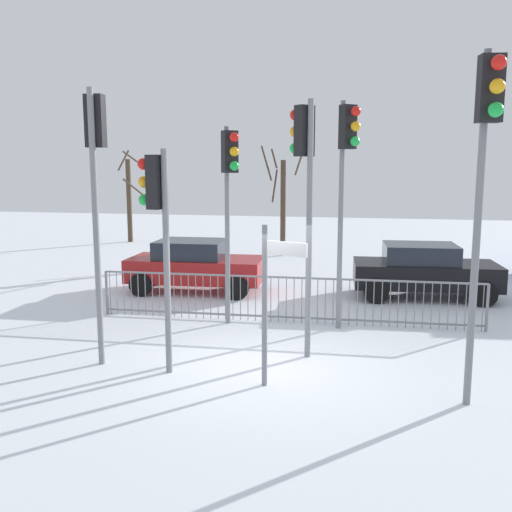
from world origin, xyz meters
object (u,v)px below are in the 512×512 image
traffic_light_rear_right (346,165)px  traffic_light_foreground_right (97,166)px  traffic_light_mid_left (230,181)px  car_red_mid (195,265)px  bare_tree_centre (129,197)px  traffic_light_foreground_left (305,171)px  bare_tree_left (282,202)px  traffic_light_mid_right (158,211)px  direction_sign_post (268,297)px  car_black_far (424,270)px  traffic_light_rear_left (486,152)px

traffic_light_rear_right → traffic_light_foreground_right: traffic_light_rear_right is taller
traffic_light_mid_left → traffic_light_foreground_right: size_ratio=0.90×
traffic_light_rear_right → car_red_mid: (-4.32, 3.06, -2.82)m
car_red_mid → bare_tree_centre: bearing=120.8°
bare_tree_centre → traffic_light_foreground_left: bearing=-55.8°
traffic_light_foreground_right → bare_tree_centre: (-6.32, 15.58, -1.46)m
traffic_light_foreground_right → bare_tree_left: bearing=81.1°
traffic_light_mid_right → direction_sign_post: traffic_light_mid_right is taller
traffic_light_rear_right → direction_sign_post: 4.19m
traffic_light_foreground_right → car_red_mid: traffic_light_foreground_right is taller
direction_sign_post → car_black_far: direction_sign_post is taller
traffic_light_rear_right → bare_tree_centre: (-10.51, 12.68, -1.48)m
traffic_light_mid_right → direction_sign_post: 2.38m
traffic_light_rear_right → car_black_far: (2.01, 3.52, -2.82)m
traffic_light_rear_right → traffic_light_foreground_right: (-4.19, -2.90, -0.02)m
traffic_light_rear_left → bare_tree_left: traffic_light_rear_left is taller
car_red_mid → traffic_light_foreground_left: bearing=-55.3°
traffic_light_foreground_left → traffic_light_mid_left: bearing=87.4°
direction_sign_post → bare_tree_centre: size_ratio=0.62×
bare_tree_centre → traffic_light_rear_left: bearing=-52.5°
traffic_light_rear_left → bare_tree_centre: size_ratio=1.20×
traffic_light_foreground_left → car_red_mid: traffic_light_foreground_left is taller
bare_tree_left → traffic_light_foreground_left: bearing=-79.5°
car_red_mid → bare_tree_centre: 11.51m
car_red_mid → traffic_light_rear_left: bearing=-48.8°
traffic_light_mid_left → bare_tree_centre: 15.12m
traffic_light_rear_right → direction_sign_post: size_ratio=1.86×
traffic_light_foreground_left → traffic_light_rear_right: size_ratio=0.96×
traffic_light_foreground_right → bare_tree_left: traffic_light_foreground_right is taller
traffic_light_foreground_right → traffic_light_rear_right: bearing=31.6°
traffic_light_rear_right → car_red_mid: 6.00m
traffic_light_foreground_left → traffic_light_mid_left: (-1.84, 1.74, -0.23)m
traffic_light_mid_left → car_red_mid: bearing=-96.9°
direction_sign_post → bare_tree_left: bare_tree_left is taller
car_red_mid → car_black_far: bearing=2.1°
traffic_light_mid_right → car_black_far: 8.59m
traffic_light_foreground_left → bare_tree_left: 12.12m
traffic_light_foreground_right → car_red_mid: 6.59m
traffic_light_rear_left → traffic_light_foreground_left: bearing=-43.9°
traffic_light_mid_left → direction_sign_post: (1.47, -3.39, -1.74)m
traffic_light_foreground_right → direction_sign_post: bearing=-13.5°
traffic_light_mid_left → car_black_far: 6.29m
traffic_light_rear_right → traffic_light_mid_right: bearing=5.9°
bare_tree_left → traffic_light_mid_right: bearing=-90.5°
traffic_light_rear_left → traffic_light_foreground_right: (-6.25, 0.83, -0.19)m
traffic_light_foreground_right → traffic_light_mid_right: bearing=-15.3°
traffic_light_foreground_right → car_red_mid: (-0.13, 5.97, -2.80)m
traffic_light_rear_left → traffic_light_rear_right: (-2.06, 3.73, -0.17)m
traffic_light_mid_left → bare_tree_centre: size_ratio=1.03×
direction_sign_post → bare_tree_left: (-1.84, 13.50, 0.65)m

